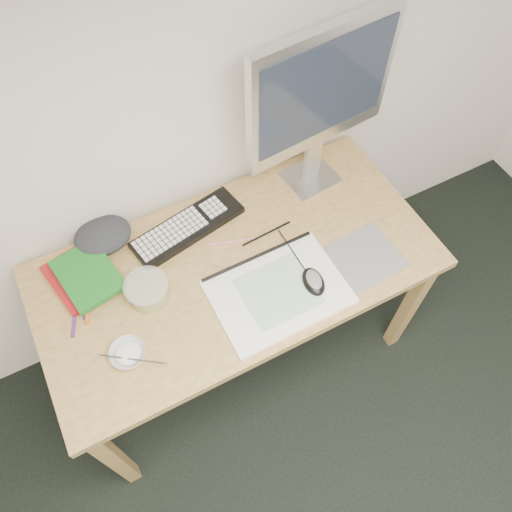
{
  "coord_description": "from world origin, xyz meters",
  "views": [
    {
      "loc": [
        -0.45,
        0.59,
        2.24
      ],
      "look_at": [
        -0.04,
        1.39,
        0.83
      ],
      "focal_mm": 35.0,
      "sensor_mm": 36.0,
      "label": 1
    }
  ],
  "objects_px": {
    "desk": "(237,277)",
    "keyboard": "(188,227)",
    "rice_bowl": "(128,354)",
    "sketchpad": "(278,292)",
    "monitor": "(321,94)"
  },
  "relations": [
    {
      "from": "desk",
      "to": "keyboard",
      "type": "bearing_deg",
      "value": 112.16
    },
    {
      "from": "keyboard",
      "to": "rice_bowl",
      "type": "bearing_deg",
      "value": -145.65
    },
    {
      "from": "keyboard",
      "to": "sketchpad",
      "type": "bearing_deg",
      "value": -77.66
    },
    {
      "from": "keyboard",
      "to": "monitor",
      "type": "relative_size",
      "value": 0.65
    },
    {
      "from": "desk",
      "to": "monitor",
      "type": "distance_m",
      "value": 0.69
    },
    {
      "from": "monitor",
      "to": "rice_bowl",
      "type": "distance_m",
      "value": 1.03
    },
    {
      "from": "sketchpad",
      "to": "keyboard",
      "type": "xyz_separation_m",
      "value": [
        -0.17,
        0.38,
        0.01
      ]
    },
    {
      "from": "sketchpad",
      "to": "keyboard",
      "type": "height_order",
      "value": "keyboard"
    },
    {
      "from": "sketchpad",
      "to": "keyboard",
      "type": "distance_m",
      "value": 0.42
    },
    {
      "from": "desk",
      "to": "rice_bowl",
      "type": "relative_size",
      "value": 12.2
    },
    {
      "from": "desk",
      "to": "monitor",
      "type": "bearing_deg",
      "value": 27.46
    },
    {
      "from": "monitor",
      "to": "desk",
      "type": "bearing_deg",
      "value": -158.14
    },
    {
      "from": "desk",
      "to": "rice_bowl",
      "type": "height_order",
      "value": "rice_bowl"
    },
    {
      "from": "monitor",
      "to": "sketchpad",
      "type": "bearing_deg",
      "value": -138.1
    },
    {
      "from": "desk",
      "to": "sketchpad",
      "type": "xyz_separation_m",
      "value": [
        0.08,
        -0.16,
        0.09
      ]
    }
  ]
}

